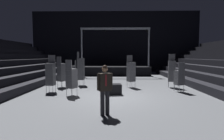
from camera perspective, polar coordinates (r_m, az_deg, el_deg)
name	(u,v)px	position (r m, az deg, el deg)	size (l,w,h in m)	color
ground_plane	(115,98)	(9.19, 0.88, -8.88)	(22.00, 30.00, 0.10)	#515459
arena_end_wall	(115,42)	(24.02, 1.04, 9.01)	(22.00, 0.30, 8.00)	black
stage_riser	(115,70)	(20.01, 1.02, 0.06)	(7.46, 3.34, 5.01)	black
man_with_tie	(105,87)	(6.17, -2.29, -5.50)	(0.56, 0.37, 1.76)	black
chair_stack_front_left	(81,69)	(12.79, -9.95, 0.45)	(0.46, 0.46, 2.39)	#B2B5BA
chair_stack_front_right	(51,74)	(10.75, -19.05, -1.14)	(0.47, 0.47, 2.14)	#B2B5BA
chair_stack_mid_left	(179,77)	(11.03, 20.74, -2.14)	(0.55, 0.55, 1.71)	#B2B5BA
chair_stack_mid_right	(73,70)	(15.79, -12.26, -0.07)	(0.46, 0.46, 1.71)	#B2B5BA
chair_stack_mid_centre	(131,71)	(11.81, 6.11, -0.45)	(0.59, 0.59, 2.14)	#B2B5BA
chair_stack_rear_left	(71,78)	(9.53, -12.86, -2.45)	(0.60, 0.60, 1.88)	#B2B5BA
chair_stack_rear_right	(61,72)	(12.33, -15.90, -0.59)	(0.61, 0.61, 2.05)	#B2B5BA
chair_stack_rear_centre	(172,71)	(12.36, 18.58, -0.24)	(0.53, 0.53, 2.22)	#B2B5BA
equipment_road_case	(113,89)	(9.71, 0.28, -6.18)	(0.90, 0.60, 0.56)	black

